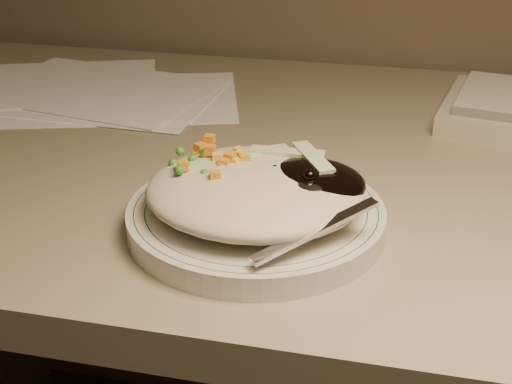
# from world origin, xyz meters

# --- Properties ---
(desk) EXTENTS (1.40, 0.70, 0.74)m
(desk) POSITION_xyz_m (0.00, 1.38, 0.54)
(desk) COLOR gray
(desk) RESTS_ON ground
(plate) EXTENTS (0.23, 0.23, 0.02)m
(plate) POSITION_xyz_m (-0.09, 1.19, 0.75)
(plate) COLOR silver
(plate) RESTS_ON desk
(plate_rim) EXTENTS (0.22, 0.22, 0.00)m
(plate_rim) POSITION_xyz_m (-0.09, 1.19, 0.76)
(plate_rim) COLOR #144723
(plate_rim) RESTS_ON plate
(meal) EXTENTS (0.20, 0.19, 0.05)m
(meal) POSITION_xyz_m (-0.09, 1.19, 0.78)
(meal) COLOR #BEB49A
(meal) RESTS_ON plate
(papers) EXTENTS (0.48, 0.32, 0.00)m
(papers) POSITION_xyz_m (-0.40, 1.51, 0.74)
(papers) COLOR white
(papers) RESTS_ON desk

